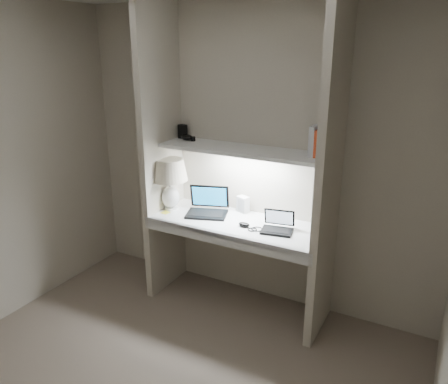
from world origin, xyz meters
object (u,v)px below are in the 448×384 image
Objects in this scene: laptop_main at (208,207)px; laptop_netbook at (278,226)px; book_row at (325,143)px; table_lamp at (170,176)px; speaker at (243,204)px.

laptop_main is 0.67m from laptop_netbook.
laptop_netbook is 1.21× the size of book_row.
speaker is (0.59, 0.24, -0.24)m from table_lamp.
table_lamp is 1.35m from book_row.
book_row is (0.95, 0.08, 0.65)m from laptop_main.
table_lamp is 1.10× the size of laptop_main.
speaker is 0.62× the size of book_row.
speaker is at bearing 172.36° from book_row.
laptop_main is at bearing -175.48° from book_row.
laptop_netbook is (1.00, 0.01, -0.27)m from table_lamp.
laptop_main reaches higher than laptop_netbook.
laptop_main is 2.96× the size of speaker.
table_lamp is 1.04m from laptop_netbook.
book_row is (0.29, 0.14, 0.66)m from laptop_netbook.
laptop_netbook is 0.48m from speaker.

